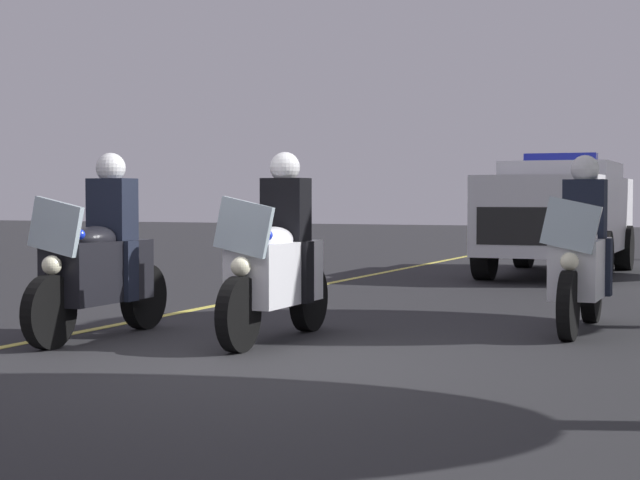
# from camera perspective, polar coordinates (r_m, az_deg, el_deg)

# --- Properties ---
(ground_plane) EXTENTS (80.00, 80.00, 0.00)m
(ground_plane) POSITION_cam_1_polar(r_m,az_deg,el_deg) (8.17, -5.17, -6.81)
(ground_plane) COLOR #28282B
(lane_stripe_center) EXTENTS (48.00, 0.12, 0.01)m
(lane_stripe_center) POSITION_cam_1_polar(r_m,az_deg,el_deg) (9.41, -17.08, -5.66)
(lane_stripe_center) COLOR #E0D14C
(lane_stripe_center) RESTS_ON ground
(police_motorcycle_lead_left) EXTENTS (2.14, 0.56, 1.72)m
(police_motorcycle_lead_left) POSITION_cam_1_polar(r_m,az_deg,el_deg) (9.73, -12.03, -1.24)
(police_motorcycle_lead_left) COLOR black
(police_motorcycle_lead_left) RESTS_ON ground
(police_motorcycle_lead_right) EXTENTS (2.14, 0.56, 1.72)m
(police_motorcycle_lead_right) POSITION_cam_1_polar(r_m,az_deg,el_deg) (9.35, -2.40, -1.33)
(police_motorcycle_lead_right) COLOR black
(police_motorcycle_lead_right) RESTS_ON ground
(police_motorcycle_trailing) EXTENTS (2.14, 0.56, 1.72)m
(police_motorcycle_trailing) POSITION_cam_1_polar(r_m,az_deg,el_deg) (10.36, 14.24, -1.04)
(police_motorcycle_trailing) COLOR black
(police_motorcycle_trailing) RESTS_ON ground
(police_suv) EXTENTS (4.93, 2.14, 2.05)m
(police_suv) POSITION_cam_1_polar(r_m,az_deg,el_deg) (17.85, 13.08, 1.54)
(police_suv) COLOR silver
(police_suv) RESTS_ON ground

